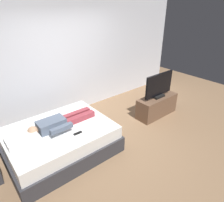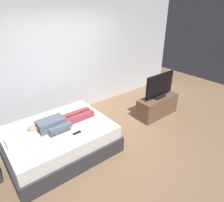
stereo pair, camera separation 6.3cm
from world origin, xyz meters
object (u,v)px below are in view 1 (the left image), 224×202
remote (78,133)px  tv_stand (157,106)px  person (59,123)px  pillow (22,139)px  bed (60,140)px  tv (159,86)px

remote → tv_stand: bearing=3.1°
person → pillow: bearing=-176.3°
person → bed: bearing=-124.3°
tv_stand → pillow: bearing=175.6°
remote → bed: bearing=116.4°
remote → tv_stand: size_ratio=0.14×
person → tv: size_ratio=1.43×
person → remote: person is taller
person → tv_stand: (2.46, -0.28, -0.37)m
remote → tv: tv is taller
tv_stand → tv: (-0.00, -0.00, 0.53)m
person → remote: bearing=-69.5°
bed → remote: 0.50m
person → tv: (2.46, -0.28, 0.16)m
bed → remote: remote is taller
pillow → tv: 3.14m
tv_stand → tv: tv is taller
tv_stand → bed: bearing=174.5°
person → tv_stand: size_ratio=1.15×
pillow → person: size_ratio=0.38×
pillow → person: person is taller
remote → pillow: bearing=156.0°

